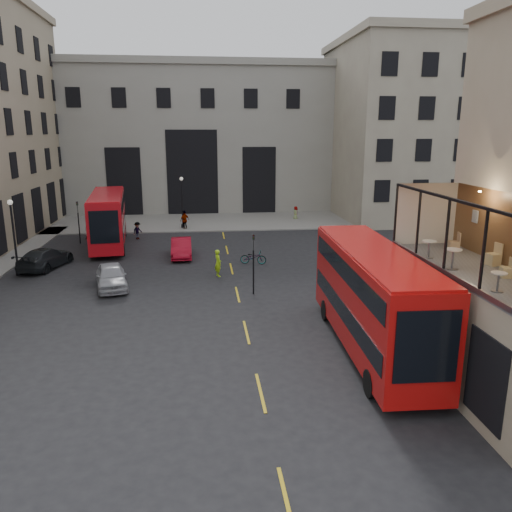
{
  "coord_description": "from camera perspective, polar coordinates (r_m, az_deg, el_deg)",
  "views": [
    {
      "loc": [
        -4.12,
        -17.35,
        9.88
      ],
      "look_at": [
        -1.09,
        9.78,
        3.0
      ],
      "focal_mm": 35.0,
      "sensor_mm": 36.0,
      "label": 1
    }
  ],
  "objects": [
    {
      "name": "cyclist",
      "position": [
        34.73,
        -4.37,
        -0.8
      ],
      "size": [
        0.65,
        0.8,
        1.9
      ],
      "primitive_type": "imported",
      "rotation": [
        0.0,
        0.0,
        1.89
      ],
      "color": "#A4DE17",
      "rests_on": "ground"
    },
    {
      "name": "pedestrian_c",
      "position": [
        51.62,
        -8.15,
        4.07
      ],
      "size": [
        1.17,
        1.13,
        1.97
      ],
      "primitive_type": "imported",
      "rotation": [
        0.0,
        0.0,
        3.88
      ],
      "color": "gray",
      "rests_on": "ground"
    },
    {
      "name": "cafe_chair_b",
      "position": [
        20.59,
        26.69,
        -1.6
      ],
      "size": [
        0.42,
        0.42,
        0.75
      ],
      "color": "tan",
      "rests_on": "cafe_floor"
    },
    {
      "name": "cafe_chair_d",
      "position": [
        24.12,
        21.7,
        1.12
      ],
      "size": [
        0.5,
        0.5,
        0.86
      ],
      "color": "tan",
      "rests_on": "cafe_floor"
    },
    {
      "name": "traffic_light_far",
      "position": [
        47.23,
        -19.66,
        4.23
      ],
      "size": [
        0.16,
        0.2,
        3.8
      ],
      "color": "black",
      "rests_on": "ground"
    },
    {
      "name": "gateway",
      "position": [
        65.35,
        -7.35,
        13.59
      ],
      "size": [
        35.0,
        10.6,
        18.0
      ],
      "color": "gray",
      "rests_on": "ground"
    },
    {
      "name": "cafe_table_mid",
      "position": [
        20.9,
        21.59,
        0.02
      ],
      "size": [
        0.65,
        0.65,
        0.81
      ],
      "color": "white",
      "rests_on": "cafe_floor"
    },
    {
      "name": "cafe_table_far",
      "position": [
        22.45,
        19.18,
        1.04
      ],
      "size": [
        0.59,
        0.59,
        0.74
      ],
      "color": "beige",
      "rests_on": "cafe_floor"
    },
    {
      "name": "cafe_table_near",
      "position": [
        18.63,
        25.97,
        -2.37
      ],
      "size": [
        0.53,
        0.53,
        0.67
      ],
      "color": "beige",
      "rests_on": "cafe_floor"
    },
    {
      "name": "cafe_floor",
      "position": [
        21.03,
        24.24,
        -1.81
      ],
      "size": [
        3.0,
        10.0,
        0.1
      ],
      "primitive_type": "cube",
      "color": "slate",
      "rests_on": "host_frontage"
    },
    {
      "name": "bus_near",
      "position": [
        23.23,
        13.16,
        -4.31
      ],
      "size": [
        3.12,
        12.01,
        4.76
      ],
      "color": "#B40D0C",
      "rests_on": "ground"
    },
    {
      "name": "ground",
      "position": [
        20.39,
        6.32,
        -14.93
      ],
      "size": [
        140.0,
        140.0,
        0.0
      ],
      "primitive_type": "plane",
      "color": "black",
      "rests_on": "ground"
    },
    {
      "name": "pedestrian_b",
      "position": [
        47.86,
        -13.38,
        2.84
      ],
      "size": [
        1.12,
        1.21,
        1.63
      ],
      "primitive_type": "imported",
      "rotation": [
        0.0,
        0.0,
        0.92
      ],
      "color": "gray",
      "rests_on": "ground"
    },
    {
      "name": "car_b",
      "position": [
        40.43,
        -8.52,
        0.93
      ],
      "size": [
        1.73,
        4.6,
        1.5
      ],
      "primitive_type": "imported",
      "rotation": [
        0.0,
        0.0,
        0.03
      ],
      "color": "#A70A1D",
      "rests_on": "ground"
    },
    {
      "name": "pedestrian_d",
      "position": [
        57.17,
        4.55,
        4.92
      ],
      "size": [
        0.76,
        0.88,
        1.52
      ],
      "primitive_type": "imported",
      "rotation": [
        0.0,
        0.0,
        2.01
      ],
      "color": "gray",
      "rests_on": "ground"
    },
    {
      "name": "cafe_chair_c",
      "position": [
        22.24,
        25.5,
        -0.26
      ],
      "size": [
        0.52,
        0.52,
        0.9
      ],
      "color": "tan",
      "rests_on": "cafe_floor"
    },
    {
      "name": "bus_far",
      "position": [
        45.49,
        -16.55,
        4.35
      ],
      "size": [
        4.04,
        11.85,
        4.63
      ],
      "color": "#BA0C15",
      "rests_on": "ground"
    },
    {
      "name": "bicycle",
      "position": [
        37.93,
        -0.31,
        -0.15
      ],
      "size": [
        2.08,
        1.13,
        1.03
      ],
      "primitive_type": "imported",
      "rotation": [
        0.0,
        0.0,
        1.33
      ],
      "color": "gray",
      "rests_on": "ground"
    },
    {
      "name": "pedestrian_a",
      "position": [
        49.07,
        -18.55,
        2.76
      ],
      "size": [
        0.91,
        0.77,
        1.64
      ],
      "primitive_type": "imported",
      "rotation": [
        0.0,
        0.0,
        0.21
      ],
      "color": "gray",
      "rests_on": "ground"
    },
    {
      "name": "building_right",
      "position": [
        62.19,
        16.97,
        14.02
      ],
      "size": [
        16.6,
        18.6,
        20.0
      ],
      "color": "#A79F86",
      "rests_on": "ground"
    },
    {
      "name": "host_frontage",
      "position": [
        21.73,
        23.62,
        -7.66
      ],
      "size": [
        3.0,
        11.0,
        4.5
      ],
      "primitive_type": "cube",
      "color": "tan",
      "rests_on": "ground"
    },
    {
      "name": "traffic_light_near",
      "position": [
        30.44,
        -0.29,
        -0.03
      ],
      "size": [
        0.16,
        0.2,
        3.8
      ],
      "color": "black",
      "rests_on": "ground"
    },
    {
      "name": "street_lamp_a",
      "position": [
        38.36,
        -25.85,
        1.46
      ],
      "size": [
        0.36,
        0.36,
        5.33
      ],
      "color": "black",
      "rests_on": "ground"
    },
    {
      "name": "street_lamp_b",
      "position": [
        51.93,
        -8.42,
        5.7
      ],
      "size": [
        0.36,
        0.36,
        5.33
      ],
      "color": "black",
      "rests_on": "ground"
    },
    {
      "name": "car_c",
      "position": [
        39.88,
        -22.95,
        -0.22
      ],
      "size": [
        3.42,
        5.62,
        1.52
      ],
      "primitive_type": "imported",
      "rotation": [
        0.0,
        0.0,
        2.88
      ],
      "color": "black",
      "rests_on": "ground"
    },
    {
      "name": "pavement_far",
      "position": [
        56.25,
        -8.21,
        3.94
      ],
      "size": [
        40.0,
        12.0,
        0.12
      ],
      "primitive_type": "cube",
      "color": "slate",
      "rests_on": "ground"
    },
    {
      "name": "car_a",
      "position": [
        33.41,
        -16.21,
        -2.24
      ],
      "size": [
        2.77,
        4.87,
        1.56
      ],
      "primitive_type": "imported",
      "rotation": [
        0.0,
        0.0,
        0.21
      ],
      "color": "#A7A8AF",
      "rests_on": "ground"
    }
  ]
}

